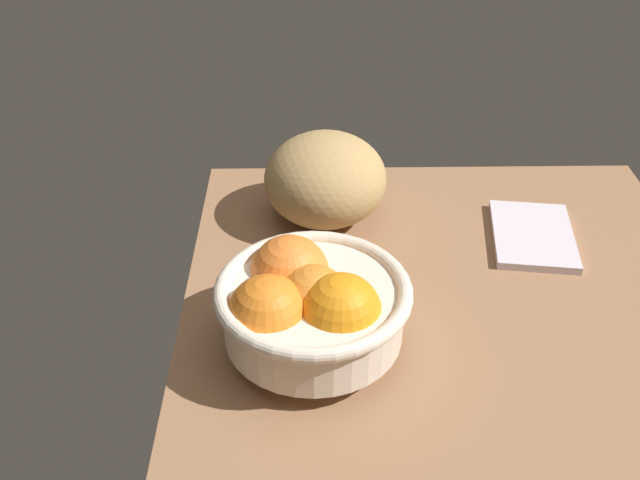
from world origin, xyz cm
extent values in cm
cube|color=#916545|center=(0.00, 0.00, -1.50)|extent=(81.34, 62.24, 3.00)
cylinder|color=beige|center=(2.35, 16.28, 1.04)|extent=(8.68, 8.68, 2.08)
cylinder|color=beige|center=(2.35, 16.28, 4.88)|extent=(18.48, 18.48, 5.60)
torus|color=beige|center=(2.35, 16.28, 7.68)|extent=(20.08, 20.08, 1.60)
sphere|color=orange|center=(0.13, 13.63, 6.62)|extent=(8.36, 8.36, 8.36)
sphere|color=orange|center=(-0.06, 20.77, 6.59)|extent=(8.17, 8.17, 8.17)
sphere|color=orange|center=(6.38, 18.73, 6.65)|extent=(8.51, 8.51, 8.51)
sphere|color=orange|center=(2.35, 16.28, 6.46)|extent=(7.42, 7.42, 7.42)
ellipsoid|color=tan|center=(27.57, 14.51, 5.81)|extent=(19.04, 18.60, 11.61)
cube|color=silver|center=(21.87, -11.99, 0.52)|extent=(15.56, 11.88, 1.05)
camera|label=1|loc=(-54.86, 16.51, 54.26)|focal=41.28mm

